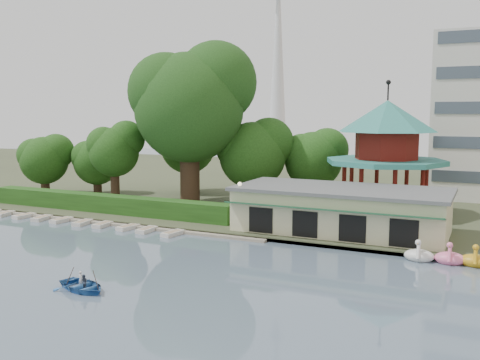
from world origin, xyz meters
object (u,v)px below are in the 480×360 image
Objects in this scene: big_tree at (191,99)px; dock at (108,222)px; boathouse at (341,209)px; rowboat_with_passengers at (82,282)px; pavilion at (386,146)px.

dock is at bearing -106.06° from big_tree.
boathouse is (22.00, 4.77, 2.25)m from dock.
boathouse is 3.11× the size of rowboat_with_passengers.
pavilion is (24.00, 14.80, 7.36)m from dock.
big_tree is 31.07m from rowboat_with_passengers.
big_tree is at bearing -169.66° from pavilion.
dock is at bearing -148.34° from pavilion.
rowboat_with_passengers is at bearing -73.26° from big_tree.
boathouse is at bearing -101.28° from pavilion.
rowboat_with_passengers is at bearing -111.83° from pavilion.
dock is 1.85× the size of big_tree.
big_tree reaches higher than dock.
rowboat_with_passengers is (-10.55, -21.31, -1.83)m from boathouse.
rowboat_with_passengers is (8.28, -27.53, -11.77)m from big_tree.
big_tree reaches higher than rowboat_with_passengers.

